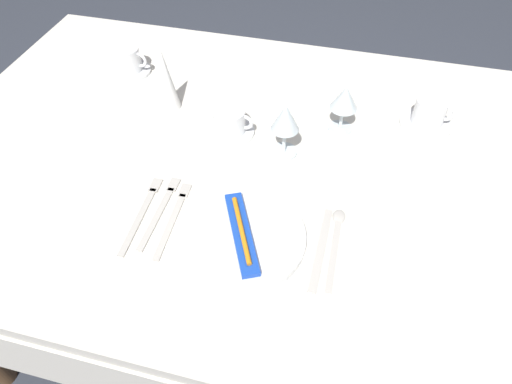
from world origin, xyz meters
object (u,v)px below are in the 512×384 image
(dinner_knife, at_px, (321,251))
(wine_glass_left, at_px, (345,100))
(dinner_plate, at_px, (242,237))
(coffee_cup_right, at_px, (127,59))
(coffee_cup_far, at_px, (230,121))
(toothbrush_package, at_px, (241,232))
(fork_outer, at_px, (174,216))
(wine_glass_centre, at_px, (285,121))
(fork_salad, at_px, (143,212))
(spoon_soup, at_px, (336,238))
(coffee_cup_left, at_px, (430,112))
(fork_inner, at_px, (161,209))
(napkin_folded, at_px, (166,80))

(dinner_knife, xyz_separation_m, wine_glass_left, (-0.01, 0.40, 0.09))
(dinner_plate, height_order, coffee_cup_right, coffee_cup_right)
(coffee_cup_right, distance_m, coffee_cup_far, 0.42)
(toothbrush_package, xyz_separation_m, fork_outer, (-0.16, 0.02, -0.02))
(dinner_plate, xyz_separation_m, fork_outer, (-0.16, 0.02, -0.01))
(fork_outer, bearing_deg, wine_glass_centre, 54.26)
(wine_glass_centre, distance_m, wine_glass_left, 0.18)
(fork_salad, bearing_deg, spoon_soup, 4.24)
(coffee_cup_left, bearing_deg, coffee_cup_right, 177.33)
(toothbrush_package, bearing_deg, fork_inner, 169.68)
(dinner_plate, height_order, wine_glass_left, wine_glass_left)
(dinner_plate, relative_size, wine_glass_left, 2.05)
(wine_glass_centre, height_order, napkin_folded, napkin_folded)
(spoon_soup, bearing_deg, wine_glass_centre, 124.48)
(coffee_cup_left, relative_size, wine_glass_left, 0.80)
(spoon_soup, xyz_separation_m, coffee_cup_left, (0.18, 0.43, 0.04))
(spoon_soup, bearing_deg, dinner_plate, -165.18)
(fork_outer, bearing_deg, spoon_soup, 4.41)
(fork_inner, distance_m, napkin_folded, 0.38)
(toothbrush_package, relative_size, fork_inner, 0.97)
(dinner_plate, bearing_deg, dinner_knife, 4.00)
(toothbrush_package, relative_size, fork_outer, 0.96)
(coffee_cup_left, bearing_deg, fork_salad, -142.53)
(toothbrush_package, xyz_separation_m, wine_glass_left, (0.15, 0.41, 0.06))
(toothbrush_package, height_order, coffee_cup_left, coffee_cup_left)
(napkin_folded, bearing_deg, coffee_cup_right, 144.17)
(wine_glass_left, distance_m, napkin_folded, 0.46)
(coffee_cup_right, height_order, wine_glass_centre, wine_glass_centre)
(coffee_cup_far, distance_m, wine_glass_left, 0.29)
(wine_glass_left, bearing_deg, wine_glass_centre, -134.62)
(coffee_cup_left, distance_m, napkin_folded, 0.69)
(dinner_knife, height_order, wine_glass_centre, wine_glass_centre)
(fork_salad, height_order, dinner_knife, same)
(dinner_knife, relative_size, spoon_soup, 1.00)
(fork_inner, height_order, coffee_cup_left, coffee_cup_left)
(dinner_plate, height_order, fork_outer, dinner_plate)
(wine_glass_centre, xyz_separation_m, wine_glass_left, (0.12, 0.12, -0.01))
(wine_glass_left, bearing_deg, napkin_folded, -177.76)
(fork_salad, bearing_deg, dinner_knife, -1.11)
(dinner_plate, relative_size, fork_outer, 1.24)
(wine_glass_centre, relative_size, napkin_folded, 0.83)
(dinner_plate, distance_m, toothbrush_package, 0.02)
(dinner_knife, distance_m, napkin_folded, 0.61)
(coffee_cup_left, xyz_separation_m, wine_glass_left, (-0.22, -0.07, 0.05))
(dinner_knife, relative_size, napkin_folded, 1.23)
(dinner_plate, height_order, toothbrush_package, toothbrush_package)
(fork_salad, relative_size, dinner_knife, 1.04)
(fork_salad, distance_m, dinner_knife, 0.39)
(wine_glass_left, bearing_deg, dinner_plate, -110.44)
(fork_inner, distance_m, dinner_knife, 0.36)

